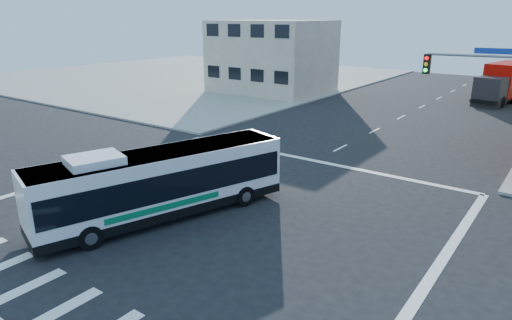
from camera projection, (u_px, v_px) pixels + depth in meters
The scene contains 6 objects.
ground at pixel (213, 213), 20.49m from camera, with size 120.00×120.00×0.00m, color black.
sidewalk_nw at pixel (189, 76), 67.05m from camera, with size 50.00×50.00×0.15m, color gray.
building_west at pixel (272, 57), 51.95m from camera, with size 12.06×10.06×8.00m.
signal_mast_ne at pixel (495, 91), 22.12m from camera, with size 7.91×1.13×8.07m.
transit_bus at pixel (162, 182), 19.64m from camera, with size 5.71×11.26×3.28m.
box_truck at pixel (503, 84), 46.08m from camera, with size 4.11×9.07×3.94m.
Camera 1 is at (12.60, -14.11, 8.45)m, focal length 32.00 mm.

